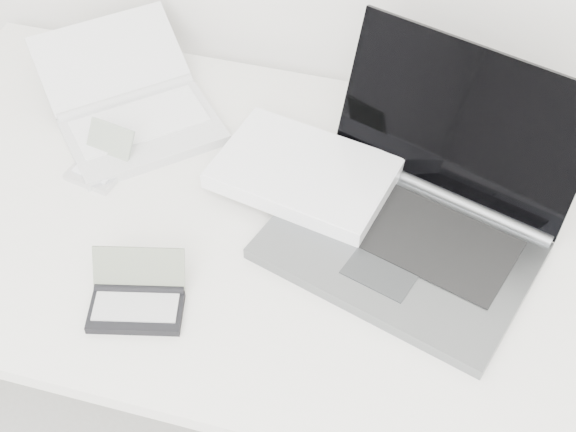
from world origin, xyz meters
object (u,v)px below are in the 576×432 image
(desk, at_px, (310,243))
(netbook_open_white, at_px, (133,110))
(palmtop_charcoal, at_px, (137,300))
(laptop_large, at_px, (381,200))

(desk, xyz_separation_m, netbook_open_white, (-0.40, 0.18, 0.07))
(desk, relative_size, palmtop_charcoal, 9.42)
(laptop_large, distance_m, netbook_open_white, 0.52)
(desk, height_order, palmtop_charcoal, palmtop_charcoal)
(desk, bearing_deg, laptop_large, 24.61)
(laptop_large, bearing_deg, netbook_open_white, -176.29)
(desk, height_order, laptop_large, laptop_large)
(laptop_large, height_order, palmtop_charcoal, laptop_large)
(desk, xyz_separation_m, laptop_large, (0.11, 0.05, 0.09))
(desk, relative_size, laptop_large, 2.51)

